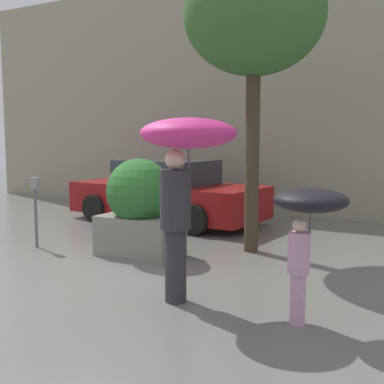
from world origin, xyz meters
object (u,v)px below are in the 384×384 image
Objects in this scene: person_child at (308,215)px; person_adult at (185,157)px; parking_meter at (35,197)px; planter_box at (139,207)px; street_tree at (254,17)px; parked_car_near at (167,194)px.

person_adult is at bearing 163.61° from person_child.
person_child is at bearing -13.55° from parking_meter.
person_adult is 1.74× the size of parking_meter.
street_tree is (1.46, 1.14, 3.02)m from planter_box.
planter_box is 3.55m from street_tree.
person_adult reaches higher than parked_car_near.
parking_meter is (-5.05, 1.22, -0.25)m from person_child.
parking_meter is at bearing -155.98° from street_tree.
person_adult reaches higher than person_child.
parked_car_near is 3.34m from parking_meter.
person_child is 5.20m from parking_meter.
planter_box is at bearing -150.68° from parked_car_near.
street_tree is at bearing 37.84° from planter_box.
parked_car_near is (-1.27, 2.90, -0.15)m from planter_box.
person_child is (3.13, -1.58, 0.35)m from planter_box.
parked_car_near is 4.54m from street_tree.
parking_meter is at bearing 151.62° from person_adult.
parked_car_near is at bearing 113.62° from planter_box.
planter_box is 0.74× the size of person_adult.
parked_car_near is at bearing 118.08° from person_child.
street_tree reaches higher than person_adult.
street_tree reaches higher than planter_box.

